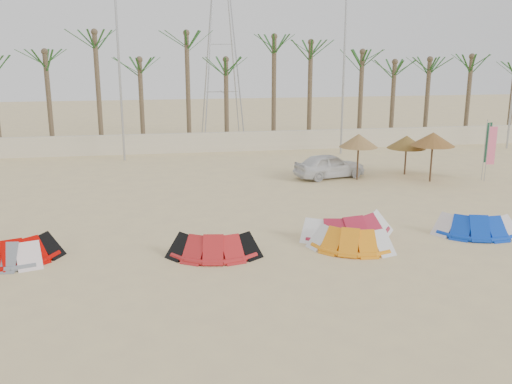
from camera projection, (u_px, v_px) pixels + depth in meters
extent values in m
plane|color=#E0C786|center=(288.00, 282.00, 17.39)|extent=(120.00, 120.00, 0.00)
cube|color=beige|center=(217.00, 142.00, 38.23)|extent=(60.00, 0.30, 1.30)
cylinder|color=brown|center=(155.00, 102.00, 38.37)|extent=(0.32, 0.32, 6.50)
ellipsoid|color=#194719|center=(153.00, 52.00, 37.55)|extent=(4.00, 4.00, 2.40)
cylinder|color=brown|center=(300.00, 100.00, 39.95)|extent=(0.32, 0.32, 6.50)
ellipsoid|color=#194719|center=(301.00, 52.00, 39.13)|extent=(4.00, 4.00, 2.40)
cylinder|color=brown|center=(433.00, 97.00, 41.52)|extent=(0.32, 0.32, 6.50)
ellipsoid|color=#194719|center=(437.00, 52.00, 40.70)|extent=(4.00, 4.00, 2.40)
cylinder|color=#A5A8AD|center=(119.00, 70.00, 34.15)|extent=(0.14, 0.14, 11.00)
cylinder|color=#A5A8AD|center=(344.00, 69.00, 36.35)|extent=(0.14, 0.14, 11.00)
cube|color=silver|center=(40.00, 252.00, 19.17)|extent=(1.03, 1.25, 0.40)
cylinder|color=#AF0400|center=(12.00, 260.00, 18.88)|extent=(2.78, 1.14, 0.20)
cube|color=black|center=(53.00, 253.00, 19.14)|extent=(0.93, 1.24, 0.40)
cylinder|color=#B31C1E|center=(214.00, 255.00, 19.36)|extent=(2.77, 0.60, 0.20)
cube|color=black|center=(177.00, 252.00, 19.22)|extent=(0.75, 1.17, 0.40)
cube|color=black|center=(250.00, 247.00, 19.61)|extent=(0.75, 1.17, 0.40)
cylinder|color=#A61B34|center=(348.00, 234.00, 21.50)|extent=(3.39, 0.89, 0.20)
cube|color=white|center=(308.00, 231.00, 21.31)|extent=(0.81, 1.20, 0.40)
cube|color=white|center=(386.00, 227.00, 21.80)|extent=(0.81, 1.20, 0.40)
cylinder|color=orange|center=(350.00, 248.00, 19.99)|extent=(2.44, 1.30, 0.20)
cube|color=silver|center=(317.00, 245.00, 19.86)|extent=(1.01, 1.25, 0.40)
cube|color=silver|center=(381.00, 241.00, 20.23)|extent=(1.01, 1.25, 0.40)
cylinder|color=#0937BB|center=(476.00, 234.00, 21.51)|extent=(2.72, 1.00, 0.20)
cube|color=silver|center=(444.00, 231.00, 21.38)|extent=(0.89, 1.23, 0.40)
cube|color=silver|center=(505.00, 227.00, 21.77)|extent=(0.89, 1.23, 0.40)
cylinder|color=#4C331E|center=(358.00, 158.00, 30.20)|extent=(0.10, 0.10, 2.37)
cone|color=#A47943|center=(359.00, 140.00, 29.96)|extent=(2.05, 2.05, 0.70)
cylinder|color=#4C331E|center=(432.00, 158.00, 29.78)|extent=(0.10, 0.10, 2.51)
cone|color=#925F2C|center=(433.00, 139.00, 29.52)|extent=(2.26, 2.26, 0.70)
cylinder|color=#4C331E|center=(406.00, 156.00, 31.44)|extent=(0.10, 0.10, 2.08)
cone|color=olive|center=(407.00, 142.00, 31.24)|extent=(2.14, 2.14, 0.70)
cylinder|color=#A5A8AD|center=(487.00, 153.00, 29.74)|extent=(0.04, 0.04, 3.07)
cube|color=pink|center=(492.00, 146.00, 29.68)|extent=(0.42, 0.08, 2.00)
cylinder|color=#A5A8AD|center=(484.00, 150.00, 29.98)|extent=(0.04, 0.04, 3.24)
cube|color=#114129|center=(489.00, 143.00, 29.91)|extent=(0.40, 0.17, 2.10)
imported|color=silver|center=(330.00, 166.00, 30.80)|extent=(4.11, 2.40, 1.31)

